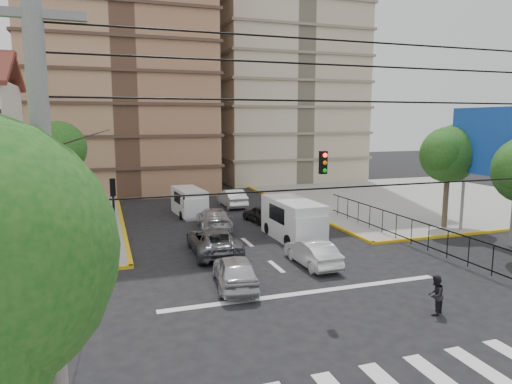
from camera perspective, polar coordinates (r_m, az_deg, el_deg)
name	(u,v)px	position (r m, az deg, el deg)	size (l,w,h in m)	color
ground	(320,303)	(19.51, 7.99, -13.56)	(160.00, 160.00, 0.00)	black
sidewalk_ne	(414,198)	(46.37, 19.17, -0.73)	(26.00, 26.00, 0.15)	gray
crosswalk_stripes	(413,380)	(14.95, 19.07, -21.36)	(12.00, 2.40, 0.01)	silver
stop_line	(308,292)	(20.51, 6.46, -12.37)	(13.00, 0.40, 0.01)	silver
park_fence	(428,253)	(27.82, 20.65, -7.17)	(0.10, 22.50, 1.66)	black
billboard	(490,144)	(31.65, 27.24, 5.33)	(0.36, 6.20, 8.10)	slate
tree_park_c	(450,152)	(33.61, 23.05, 4.63)	(4.65, 3.80, 7.25)	#473828
tree_tudor	(42,156)	(32.38, -25.19, 4.15)	(5.39, 4.40, 7.43)	#473828
traffic_light_nw	(114,207)	(24.27, -17.37, -1.75)	(0.28, 0.22, 4.40)	black
traffic_light_hanging	(350,165)	(16.32, 11.63, 3.37)	(18.00, 9.12, 0.92)	black
utility_pole_sw	(53,301)	(7.60, -24.06, -12.32)	(1.40, 0.28, 9.00)	slate
van_right_lane	(295,221)	(28.65, 4.85, -3.64)	(2.33, 5.61, 2.51)	silver
van_left_lane	(190,203)	(36.35, -8.28, -1.33)	(2.24, 4.85, 2.12)	silver
car_silver_front_left	(235,271)	(20.82, -2.63, -9.82)	(1.76, 4.36, 1.49)	#BCBDC1
car_white_front_right	(312,253)	(23.94, 7.05, -7.54)	(1.44, 4.12, 1.36)	white
car_grey_mid_left	(213,241)	(25.88, -5.34, -6.08)	(2.49, 5.41, 1.50)	#585B5F
car_silver_rear_left	(214,219)	(31.65, -5.27, -3.33)	(2.08, 5.11, 1.48)	#B4B4B9
car_darkgrey_mid_right	(261,214)	(33.66, 0.61, -2.75)	(1.49, 3.71, 1.26)	black
car_white_rear_right	(232,198)	(39.86, -3.01, -0.73)	(1.63, 4.69, 1.54)	white
pedestrian_crosswalk	(435,295)	(19.26, 21.52, -11.89)	(0.77, 0.60, 1.58)	black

